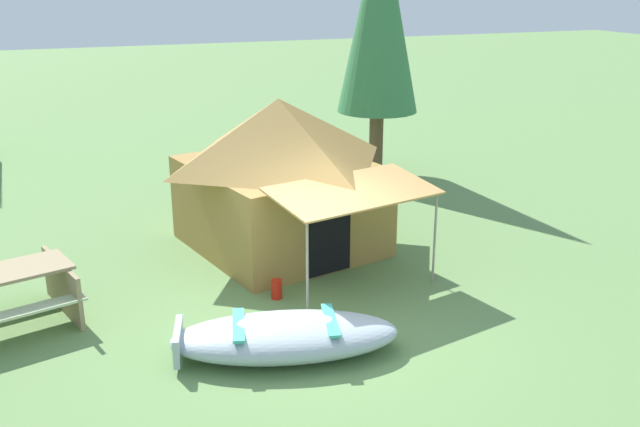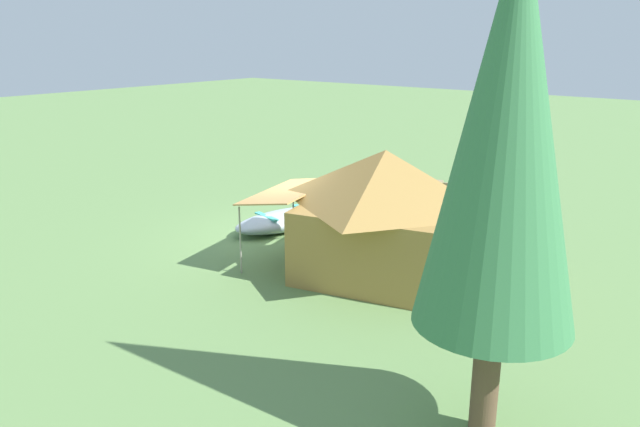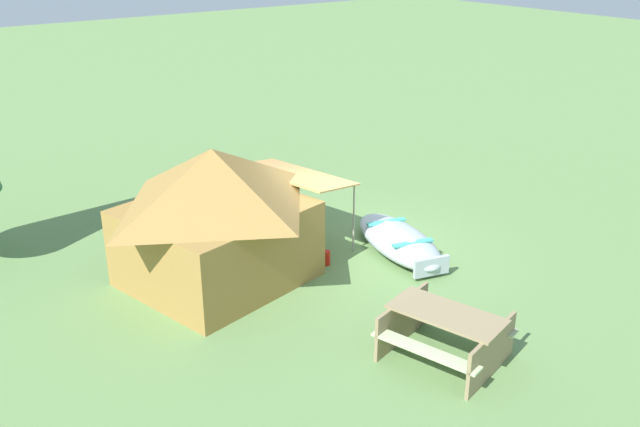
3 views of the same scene
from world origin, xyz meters
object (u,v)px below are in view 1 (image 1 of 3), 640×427
object	(u,v)px
fuel_can	(277,289)
pine_tree_back_right	(379,12)
picnic_table	(3,293)
cooler_box	(304,263)
beached_rowboat	(284,336)
canvas_cabin_tent	(280,172)

from	to	relation	value
fuel_can	pine_tree_back_right	size ratio (longest dim) A/B	0.05
picnic_table	fuel_can	xyz separation A→B (m)	(3.63, -0.46, -0.35)
cooler_box	pine_tree_back_right	bearing A→B (deg)	53.97
beached_rowboat	picnic_table	world-z (taller)	picnic_table
canvas_cabin_tent	beached_rowboat	bearing A→B (deg)	-107.56
beached_rowboat	cooler_box	world-z (taller)	beached_rowboat
cooler_box	beached_rowboat	bearing A→B (deg)	-115.26
pine_tree_back_right	cooler_box	bearing A→B (deg)	-126.03
beached_rowboat	canvas_cabin_tent	world-z (taller)	canvas_cabin_tent
canvas_cabin_tent	pine_tree_back_right	world-z (taller)	pine_tree_back_right
picnic_table	pine_tree_back_right	bearing A→B (deg)	33.51
cooler_box	fuel_can	xyz separation A→B (m)	(-0.69, -0.77, -0.02)
picnic_table	cooler_box	distance (m)	4.35
cooler_box	pine_tree_back_right	size ratio (longest dim) A/B	0.09
canvas_cabin_tent	pine_tree_back_right	size ratio (longest dim) A/B	0.81
pine_tree_back_right	beached_rowboat	bearing A→B (deg)	-122.85
canvas_cabin_tent	fuel_can	xyz separation A→B (m)	(-0.72, -1.98, -1.19)
canvas_cabin_tent	pine_tree_back_right	xyz separation A→B (m)	(3.57, 3.73, 2.34)
beached_rowboat	pine_tree_back_right	size ratio (longest dim) A/B	0.51
cooler_box	fuel_can	bearing A→B (deg)	-132.08
beached_rowboat	canvas_cabin_tent	bearing A→B (deg)	72.44
fuel_can	pine_tree_back_right	bearing A→B (deg)	53.09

